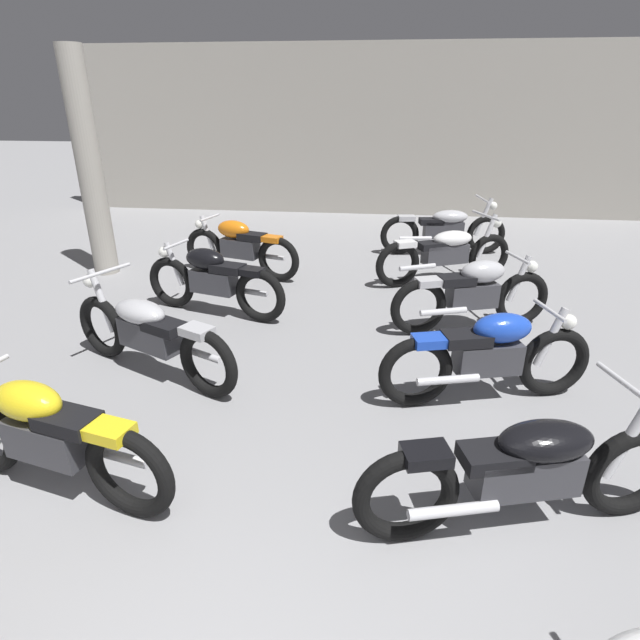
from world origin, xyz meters
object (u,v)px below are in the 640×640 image
motorcycle_left_row_4 (240,246)px  motorcycle_right_row_3 (473,293)px  motorcycle_left_row_2 (149,333)px  motorcycle_right_row_4 (446,253)px  support_pillar (89,167)px  motorcycle_right_row_2 (489,355)px  motorcycle_left_row_3 (213,279)px  motorcycle_left_row_1 (47,435)px  motorcycle_right_row_1 (527,469)px  motorcycle_right_row_5 (444,228)px

motorcycle_left_row_4 → motorcycle_right_row_3: (3.21, -1.62, 0.00)m
motorcycle_left_row_2 → motorcycle_right_row_4: (3.14, 3.15, 0.00)m
support_pillar → motorcycle_left_row_2: support_pillar is taller
support_pillar → motorcycle_right_row_4: support_pillar is taller
motorcycle_right_row_2 → motorcycle_left_row_3: bearing=151.3°
motorcycle_left_row_4 → motorcycle_right_row_2: bearing=-45.7°
motorcycle_left_row_4 → motorcycle_left_row_1: bearing=-90.7°
motorcycle_left_row_4 → motorcycle_right_row_1: 5.62m
motorcycle_left_row_2 → motorcycle_right_row_1: same height
motorcycle_left_row_3 → motorcycle_right_row_5: bearing=44.6°
motorcycle_left_row_1 → motorcycle_right_row_2: 3.53m
motorcycle_right_row_3 → motorcycle_right_row_4: (-0.14, 1.69, -0.01)m
motorcycle_left_row_1 → motorcycle_left_row_2: size_ratio=0.97×
motorcycle_left_row_4 → support_pillar: bearing=-177.4°
support_pillar → motorcycle_left_row_1: bearing=-65.9°
support_pillar → motorcycle_right_row_4: 5.34m
motorcycle_left_row_2 → motorcycle_right_row_5: same height
motorcycle_left_row_4 → motorcycle_right_row_3: same height
support_pillar → motorcycle_right_row_1: bearing=-41.4°
motorcycle_right_row_4 → motorcycle_left_row_2: bearing=-134.9°
motorcycle_right_row_2 → motorcycle_right_row_3: same height
support_pillar → motorcycle_right_row_4: size_ratio=1.58×
motorcycle_right_row_2 → motorcycle_right_row_3: size_ratio=1.01×
motorcycle_left_row_4 → motorcycle_right_row_4: size_ratio=0.95×
motorcycle_right_row_5 → motorcycle_right_row_2: bearing=-91.0°
support_pillar → motorcycle_right_row_1: (5.22, -4.60, -1.15)m
support_pillar → motorcycle_right_row_1: 7.05m
motorcycle_right_row_3 → motorcycle_left_row_2: bearing=-155.9°
motorcycle_left_row_1 → motorcycle_right_row_5: size_ratio=0.90×
motorcycle_right_row_2 → motorcycle_right_row_1: bearing=-91.2°
motorcycle_left_row_3 → motorcycle_right_row_4: bearing=27.8°
motorcycle_right_row_5 → motorcycle_left_row_4: bearing=-153.9°
support_pillar → motorcycle_left_row_3: support_pillar is taller
motorcycle_left_row_1 → motorcycle_left_row_4: (0.06, 4.75, 0.00)m
motorcycle_right_row_3 → motorcycle_right_row_4: bearing=94.6°
motorcycle_left_row_2 → motorcycle_right_row_1: bearing=-27.1°
motorcycle_left_row_3 → motorcycle_left_row_4: same height
motorcycle_right_row_1 → motorcycle_right_row_2: bearing=88.8°
motorcycle_left_row_1 → motorcycle_right_row_4: 5.74m
motorcycle_left_row_2 → motorcycle_left_row_4: (0.07, 3.09, 0.01)m
motorcycle_left_row_1 → motorcycle_right_row_3: same height
motorcycle_left_row_2 → motorcycle_left_row_4: size_ratio=1.05×
motorcycle_right_row_1 → motorcycle_right_row_3: motorcycle_right_row_1 is taller
motorcycle_left_row_4 → motorcycle_right_row_2: (3.11, -3.19, 0.00)m
motorcycle_left_row_4 → motorcycle_right_row_3: 3.60m
support_pillar → motorcycle_right_row_2: (5.25, -3.09, -1.14)m
motorcycle_right_row_1 → motorcycle_right_row_5: 6.26m
motorcycle_left_row_2 → motorcycle_right_row_4: size_ratio=0.99×
motorcycle_left_row_1 → motorcycle_left_row_4: bearing=89.3°
motorcycle_right_row_2 → motorcycle_right_row_4: size_ratio=0.95×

